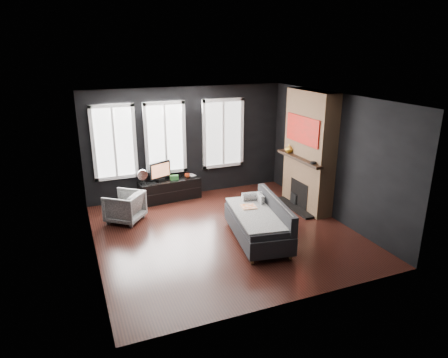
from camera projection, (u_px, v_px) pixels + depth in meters
name	position (u px, v px, depth m)	size (l,w,h in m)	color
floor	(225.00, 233.00, 8.09)	(5.00, 5.00, 0.00)	black
ceiling	(225.00, 98.00, 7.24)	(5.00, 5.00, 0.00)	white
wall_back	(187.00, 142.00, 9.86)	(5.00, 0.02, 2.70)	black
wall_left	(89.00, 185.00, 6.77)	(0.02, 5.00, 2.70)	black
wall_right	(333.00, 157.00, 8.55)	(0.02, 5.00, 2.70)	black
windows	(168.00, 101.00, 9.34)	(4.00, 0.16, 1.76)	white
fireplace	(309.00, 151.00, 9.01)	(0.70, 1.62, 2.70)	#93724C
sofa	(257.00, 220.00, 7.69)	(0.96, 1.92, 0.82)	#27272A
stripe_pillow	(260.00, 201.00, 8.14)	(0.07, 0.30, 0.30)	gray
armchair	(125.00, 205.00, 8.54)	(0.69, 0.65, 0.71)	silver
media_console	(170.00, 190.00, 9.78)	(1.50, 0.47, 0.51)	black
monitor	(160.00, 170.00, 9.55)	(0.60, 0.13, 0.53)	black
desk_fan	(142.00, 177.00, 9.38)	(0.25, 0.25, 0.35)	#9B9B9B
mug	(187.00, 175.00, 9.85)	(0.13, 0.10, 0.13)	#CE411A
book	(189.00, 172.00, 9.95)	(0.16, 0.02, 0.21)	#BEAE99
storage_box	(174.00, 177.00, 9.70)	(0.19, 0.12, 0.11)	#337D34
mantel_vase	(289.00, 149.00, 9.32)	(0.20, 0.20, 0.20)	gold
mantel_clock	(313.00, 163.00, 8.47)	(0.13, 0.13, 0.04)	black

